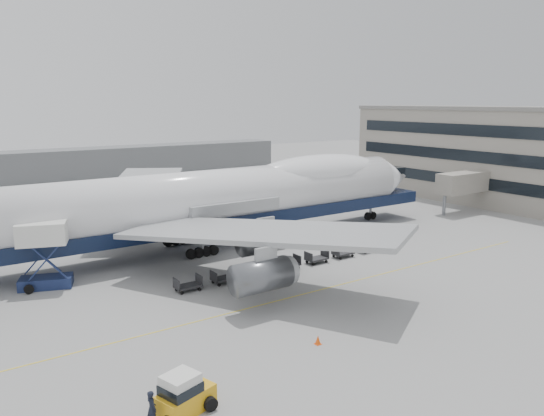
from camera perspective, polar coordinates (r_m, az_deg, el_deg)
ground at (r=51.73m, az=0.10°, el=-7.11°), size 260.00×260.00×0.00m
apron_line at (r=47.20m, az=4.29°, el=-9.00°), size 60.00×0.15×0.01m
hangar at (r=112.55m, az=-25.19°, el=3.74°), size 110.00×8.00×7.00m
airliner at (r=60.59m, az=-5.85°, el=1.08°), size 67.00×55.30×19.98m
catering_truck at (r=51.37m, az=-23.39°, el=-4.23°), size 4.93×4.09×5.98m
baggage_tug at (r=30.45m, az=-9.48°, el=-19.23°), size 3.46×2.49×2.28m
ground_worker at (r=29.73m, az=-12.81°, el=-20.26°), size 0.55×0.76×1.96m
traffic_cone at (r=37.73m, az=4.96°, el=-13.97°), size 0.43×0.43×0.64m
dolly_0 at (r=47.74m, az=-9.03°, el=-8.20°), size 2.30×1.35×1.30m
dolly_1 at (r=49.30m, az=-5.17°, el=-7.46°), size 2.30×1.35×1.30m
dolly_2 at (r=51.09m, az=-1.58°, el=-6.73°), size 2.30×1.35×1.30m
dolly_3 at (r=53.06m, az=1.75°, el=-6.04°), size 2.30×1.35×1.30m
dolly_4 at (r=55.21m, az=4.82°, el=-5.37°), size 2.30×1.35×1.30m
dolly_5 at (r=57.51m, az=7.65°, el=-4.75°), size 2.30×1.35×1.30m
dolly_6 at (r=59.94m, az=10.25°, el=-4.16°), size 2.30×1.35×1.30m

